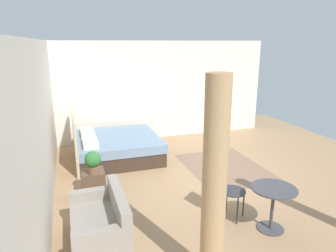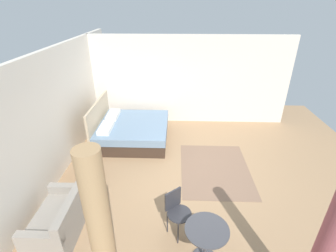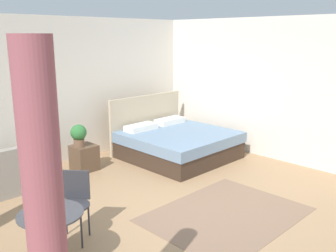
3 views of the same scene
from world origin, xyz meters
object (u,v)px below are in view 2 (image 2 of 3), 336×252
at_px(nightstand, 90,169).
at_px(cafe_chair_near_window, 176,208).
at_px(couch, 60,220).
at_px(balcony_table, 206,238).
at_px(potted_plant, 85,154).
at_px(bed, 131,131).

distance_m(nightstand, cafe_chair_near_window, 2.51).
distance_m(couch, balcony_table, 2.57).
relative_size(potted_plant, cafe_chair_near_window, 0.49).
relative_size(nightstand, potted_plant, 1.16).
distance_m(potted_plant, balcony_table, 3.13).
bearing_deg(nightstand, cafe_chair_near_window, -125.20).
xyz_separation_m(nightstand, potted_plant, (-0.10, -0.01, 0.48)).
bearing_deg(cafe_chair_near_window, potted_plant, 56.60).
height_order(potted_plant, balcony_table, potted_plant).
bearing_deg(potted_plant, couch, 178.59).
relative_size(bed, potted_plant, 4.83).
xyz_separation_m(couch, cafe_chair_near_window, (0.11, -2.06, 0.25)).
xyz_separation_m(balcony_table, cafe_chair_near_window, (0.55, 0.46, 0.05)).
distance_m(nightstand, potted_plant, 0.49).
bearing_deg(cafe_chair_near_window, balcony_table, -140.11).
bearing_deg(balcony_table, potted_plant, 52.80).
bearing_deg(couch, bed, -11.85).
xyz_separation_m(couch, potted_plant, (1.44, -0.04, 0.43)).
xyz_separation_m(bed, couch, (-3.34, 0.70, -0.02)).
height_order(bed, couch, bed).
bearing_deg(nightstand, couch, 179.05).
bearing_deg(bed, cafe_chair_near_window, -157.20).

